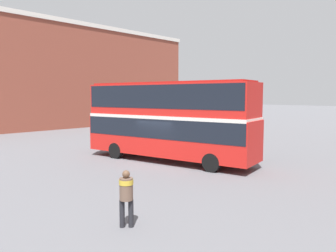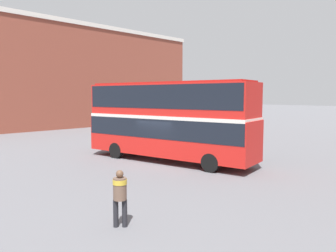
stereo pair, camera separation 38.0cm
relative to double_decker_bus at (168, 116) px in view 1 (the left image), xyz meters
name	(u,v)px [view 1 (the left image)]	position (x,y,z in m)	size (l,w,h in m)	color
ground_plane	(163,162)	(0.09, -0.51, -2.73)	(240.00, 240.00, 0.00)	slate
building_row_left	(66,77)	(-27.04, 8.15, 3.74)	(10.35, 34.18, 12.91)	brown
double_decker_bus	(168,116)	(0.00, 0.00, 0.00)	(11.12, 4.35, 4.77)	red
pedestrian_foreground	(126,193)	(6.09, -8.07, -1.65)	(0.61, 0.61, 1.75)	#232328
parked_car_kerb_near	(122,127)	(-12.61, 6.36, -1.94)	(4.25, 2.71, 1.57)	navy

